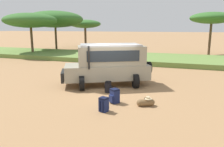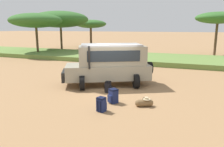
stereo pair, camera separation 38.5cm
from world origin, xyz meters
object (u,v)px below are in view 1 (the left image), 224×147
acacia_tree_right_mid (212,18)px  safari_vehicle (109,63)px  acacia_tree_far_left (55,19)px  acacia_tree_left_mid (30,20)px  backpack_beside_front_wheel (114,96)px  backpack_cluster_center (108,87)px  backpack_near_rear_wheel (104,105)px  duffel_bag_low_black_case (146,102)px  acacia_tree_centre_back (85,24)px

acacia_tree_right_mid → safari_vehicle: bearing=-111.2°
safari_vehicle → acacia_tree_right_mid: (6.75, 17.46, 3.19)m
acacia_tree_far_left → acacia_tree_left_mid: acacia_tree_far_left is taller
backpack_beside_front_wheel → acacia_tree_far_left: bearing=129.7°
safari_vehicle → backpack_cluster_center: (0.54, -1.53, -1.00)m
safari_vehicle → acacia_tree_far_left: (-13.85, 15.40, 3.22)m
acacia_tree_far_left → acacia_tree_right_mid: size_ratio=1.59×
backpack_near_rear_wheel → acacia_tree_right_mid: (5.45, 21.55, 4.19)m
duffel_bag_low_black_case → acacia_tree_centre_back: acacia_tree_centre_back is taller
acacia_tree_far_left → backpack_near_rear_wheel: bearing=-52.1°
backpack_near_rear_wheel → safari_vehicle: bearing=107.7°
acacia_tree_far_left → acacia_tree_left_mid: (0.17, -5.41, -0.31)m
backpack_beside_front_wheel → acacia_tree_left_mid: bearing=139.3°
duffel_bag_low_black_case → backpack_near_rear_wheel: bearing=-141.1°
backpack_near_rear_wheel → acacia_tree_centre_back: 32.20m
backpack_beside_front_wheel → acacia_tree_centre_back: (-14.88, 27.22, 3.65)m
backpack_near_rear_wheel → acacia_tree_centre_back: size_ratio=0.11×
backpack_cluster_center → acacia_tree_centre_back: bearing=118.6°
acacia_tree_far_left → acacia_tree_left_mid: 5.42m
acacia_tree_left_mid → acacia_tree_right_mid: size_ratio=1.21×
backpack_near_rear_wheel → acacia_tree_left_mid: bearing=136.8°
backpack_beside_front_wheel → duffel_bag_low_black_case: (1.43, 0.08, -0.16)m
backpack_cluster_center → acacia_tree_right_mid: bearing=71.9°
backpack_cluster_center → backpack_near_rear_wheel: backpack_near_rear_wheel is taller
safari_vehicle → backpack_near_rear_wheel: size_ratio=8.81×
backpack_near_rear_wheel → acacia_tree_right_mid: 22.62m
backpack_beside_front_wheel → duffel_bag_low_black_case: backpack_beside_front_wheel is taller
duffel_bag_low_black_case → backpack_beside_front_wheel: bearing=-176.8°
acacia_tree_left_mid → acacia_tree_centre_back: (0.17, 14.27, -0.23)m
duffel_bag_low_black_case → acacia_tree_right_mid: acacia_tree_right_mid is taller
backpack_cluster_center → acacia_tree_far_left: 22.62m
safari_vehicle → backpack_beside_front_wheel: (1.38, -2.96, -0.97)m
safari_vehicle → backpack_cluster_center: safari_vehicle is taller
backpack_cluster_center → acacia_tree_centre_back: size_ratio=0.11×
backpack_beside_front_wheel → acacia_tree_right_mid: bearing=75.3°
acacia_tree_centre_back → backpack_cluster_center: bearing=-61.4°
acacia_tree_far_left → safari_vehicle: bearing=-48.0°
backpack_cluster_center → acacia_tree_right_mid: size_ratio=0.11×
duffel_bag_low_black_case → backpack_cluster_center: bearing=149.2°
acacia_tree_far_left → acacia_tree_centre_back: 8.88m
backpack_beside_front_wheel → acacia_tree_far_left: 24.22m
safari_vehicle → backpack_cluster_center: bearing=-70.5°
backpack_near_rear_wheel → duffel_bag_low_black_case: (1.51, 1.21, -0.13)m
acacia_tree_far_left → acacia_tree_right_mid: acacia_tree_far_left is taller
duffel_bag_low_black_case → acacia_tree_right_mid: (3.94, 20.34, 4.32)m
backpack_near_rear_wheel → acacia_tree_left_mid: (-14.98, 14.09, 3.91)m
duffel_bag_low_black_case → acacia_tree_left_mid: (-16.49, 12.87, 4.04)m
backpack_near_rear_wheel → acacia_tree_far_left: bearing=127.9°
acacia_tree_far_left → backpack_beside_front_wheel: bearing=-50.3°
acacia_tree_far_left → acacia_tree_centre_back: acacia_tree_far_left is taller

